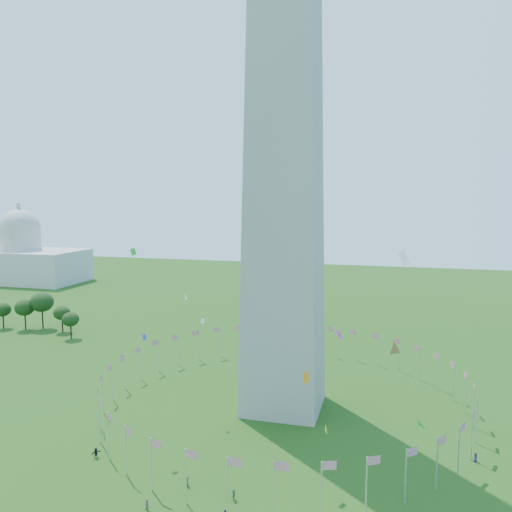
% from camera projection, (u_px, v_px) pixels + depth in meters
% --- Properties ---
extents(washington_monument, '(16.80, 16.80, 169.00)m').
position_uv_depth(washington_monument, '(286.00, 17.00, 103.44)').
color(washington_monument, '#A8A495').
rests_on(washington_monument, ground).
extents(flag_ring, '(80.24, 80.24, 9.00)m').
position_uv_depth(flag_ring, '(283.00, 388.00, 112.62)').
color(flag_ring, silver).
rests_on(flag_ring, ground).
extents(capitol_building, '(70.00, 35.00, 46.00)m').
position_uv_depth(capitol_building, '(20.00, 241.00, 281.93)').
color(capitol_building, beige).
rests_on(capitol_building, ground).
extents(kites_aloft, '(89.42, 71.56, 37.45)m').
position_uv_depth(kites_aloft, '(321.00, 356.00, 81.03)').
color(kites_aloft, green).
rests_on(kites_aloft, ground).
extents(tree_line_west, '(55.02, 15.75, 12.95)m').
position_uv_depth(tree_line_west, '(17.00, 314.00, 179.74)').
color(tree_line_west, '#214416').
rests_on(tree_line_west, ground).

